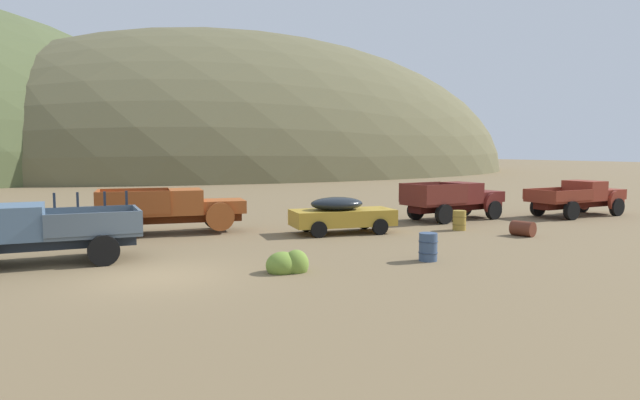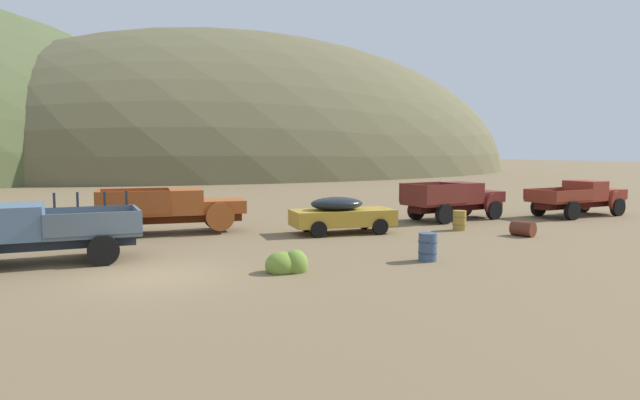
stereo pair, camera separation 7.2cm
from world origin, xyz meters
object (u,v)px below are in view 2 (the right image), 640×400
object	(u,v)px
truck_oxide_orange	(181,209)
car_mustard	(345,214)
oil_drum_by_truck	(460,220)
oil_drum_tipped	(523,229)
truck_chalk_blue	(25,233)
oil_drum_foreground	(428,247)
truck_oxblood	(460,200)
truck_rust_red	(584,197)

from	to	relation	value
truck_oxide_orange	car_mustard	size ratio (longest dim) A/B	1.30
truck_oxide_orange	oil_drum_by_truck	size ratio (longest dim) A/B	7.23
car_mustard	oil_drum_tipped	bearing A→B (deg)	-24.05
truck_chalk_blue	oil_drum_foreground	distance (m)	12.72
oil_drum_foreground	oil_drum_by_truck	xyz separation A→B (m)	(5.83, 4.68, -0.02)
truck_oxblood	oil_drum_by_truck	distance (m)	4.15
truck_oxide_orange	oil_drum_foreground	distance (m)	11.32
truck_oxide_orange	truck_rust_red	bearing A→B (deg)	0.10
oil_drum_foreground	oil_drum_tipped	distance (m)	7.20
car_mustard	truck_rust_red	xyz separation A→B (m)	(14.69, -0.98, 0.17)
truck_rust_red	truck_oxblood	bearing A→B (deg)	164.21
oil_drum_foreground	oil_drum_by_truck	bearing A→B (deg)	38.76
car_mustard	truck_oxide_orange	bearing A→B (deg)	162.27
truck_rust_red	oil_drum_by_truck	bearing A→B (deg)	-173.98
oil_drum_tipped	truck_chalk_blue	bearing A→B (deg)	168.55
truck_oxblood	truck_rust_red	size ratio (longest dim) A/B	0.95
truck_oxide_orange	oil_drum_foreground	bearing A→B (deg)	-50.43
car_mustard	truck_rust_red	size ratio (longest dim) A/B	0.80
truck_rust_red	oil_drum_tipped	bearing A→B (deg)	-157.43
truck_chalk_blue	truck_oxide_orange	bearing A→B (deg)	-138.96
truck_oxide_orange	car_mustard	xyz separation A→B (m)	(6.12, -3.57, -0.21)
truck_chalk_blue	truck_oxblood	distance (m)	20.08
car_mustard	oil_drum_foreground	size ratio (longest dim) A/B	5.37
truck_oxide_orange	truck_oxblood	distance (m)	14.04
oil_drum_foreground	truck_chalk_blue	bearing A→B (deg)	152.99
car_mustard	oil_drum_tipped	distance (m)	7.41
truck_oxblood	oil_drum_foreground	world-z (taller)	truck_oxblood
truck_oxide_orange	oil_drum_by_truck	distance (m)	12.25
car_mustard	oil_drum_foreground	world-z (taller)	car_mustard
truck_oxblood	truck_rust_red	distance (m)	7.30
truck_oxblood	oil_drum_foreground	distance (m)	11.57
truck_chalk_blue	oil_drum_tipped	xyz separation A→B (m)	(18.21, -3.69, -0.69)
truck_chalk_blue	truck_rust_red	size ratio (longest dim) A/B	1.01
truck_oxide_orange	oil_drum_tipped	xyz separation A→B (m)	(12.05, -7.99, -0.72)
truck_oxide_orange	car_mustard	distance (m)	7.09
oil_drum_foreground	oil_drum_by_truck	size ratio (longest dim) A/B	1.03
truck_oxblood	oil_drum_by_truck	size ratio (longest dim) A/B	6.53
oil_drum_tipped	car_mustard	bearing A→B (deg)	143.38
truck_oxide_orange	truck_rust_red	xyz separation A→B (m)	(20.81, -4.55, -0.04)
truck_rust_red	oil_drum_by_truck	world-z (taller)	truck_rust_red
truck_oxide_orange	oil_drum_by_truck	world-z (taller)	truck_oxide_orange
oil_drum_foreground	oil_drum_by_truck	distance (m)	7.47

